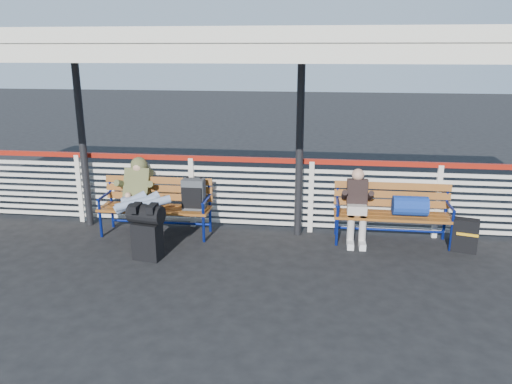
# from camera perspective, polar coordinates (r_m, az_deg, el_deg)

# --- Properties ---
(ground) EXTENTS (60.00, 60.00, 0.00)m
(ground) POSITION_cam_1_polar(r_m,az_deg,el_deg) (7.00, -11.08, -9.13)
(ground) COLOR black
(ground) RESTS_ON ground
(fence) EXTENTS (12.08, 0.08, 1.24)m
(fence) POSITION_cam_1_polar(r_m,az_deg,el_deg) (8.48, -7.32, 0.31)
(fence) COLOR silver
(fence) RESTS_ON ground
(canopy) EXTENTS (12.60, 3.60, 3.16)m
(canopy) POSITION_cam_1_polar(r_m,az_deg,el_deg) (7.17, -10.19, 16.60)
(canopy) COLOR silver
(canopy) RESTS_ON ground
(luggage_stack) EXTENTS (0.54, 0.36, 0.82)m
(luggage_stack) POSITION_cam_1_polar(r_m,az_deg,el_deg) (7.33, -12.38, -4.23)
(luggage_stack) COLOR black
(luggage_stack) RESTS_ON ground
(bench_left) EXTENTS (1.80, 0.56, 0.96)m
(bench_left) POSITION_cam_1_polar(r_m,az_deg,el_deg) (8.19, -9.85, -0.75)
(bench_left) COLOR #97571D
(bench_left) RESTS_ON ground
(bench_right) EXTENTS (1.80, 0.56, 0.92)m
(bench_right) POSITION_cam_1_polar(r_m,az_deg,el_deg) (8.05, 16.10, -1.65)
(bench_right) COLOR #97571D
(bench_right) RESTS_ON ground
(traveler_man) EXTENTS (0.94, 1.63, 0.77)m
(traveler_man) POSITION_cam_1_polar(r_m,az_deg,el_deg) (7.97, -13.19, -0.68)
(traveler_man) COLOR #8B9BBB
(traveler_man) RESTS_ON ground
(companion_person) EXTENTS (0.32, 0.66, 1.15)m
(companion_person) POSITION_cam_1_polar(r_m,az_deg,el_deg) (7.93, 11.47, -1.48)
(companion_person) COLOR #B3ABA2
(companion_person) RESTS_ON ground
(suitcase_side) EXTENTS (0.40, 0.30, 0.51)m
(suitcase_side) POSITION_cam_1_polar(r_m,az_deg,el_deg) (8.12, 22.78, -4.59)
(suitcase_side) COLOR black
(suitcase_side) RESTS_ON ground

